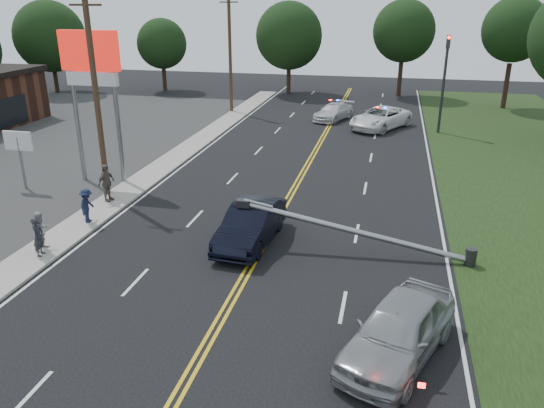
% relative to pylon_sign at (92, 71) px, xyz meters
% --- Properties ---
extents(ground, '(120.00, 120.00, 0.00)m').
position_rel_pylon_sign_xyz_m(ground, '(10.50, -14.00, -6.00)').
color(ground, black).
rests_on(ground, ground).
extents(sidewalk, '(1.80, 70.00, 0.12)m').
position_rel_pylon_sign_xyz_m(sidewalk, '(2.10, -4.00, -5.94)').
color(sidewalk, '#9E988F').
rests_on(sidewalk, ground).
extents(centerline_yellow, '(0.36, 80.00, 0.00)m').
position_rel_pylon_sign_xyz_m(centerline_yellow, '(10.50, -4.00, -5.99)').
color(centerline_yellow, gold).
rests_on(centerline_yellow, ground).
extents(pylon_sign, '(3.20, 0.35, 8.00)m').
position_rel_pylon_sign_xyz_m(pylon_sign, '(0.00, 0.00, 0.00)').
color(pylon_sign, gray).
rests_on(pylon_sign, ground).
extents(small_sign, '(1.60, 0.14, 3.10)m').
position_rel_pylon_sign_xyz_m(small_sign, '(-3.50, -2.00, -3.66)').
color(small_sign, gray).
rests_on(small_sign, ground).
extents(traffic_signal, '(0.28, 0.41, 7.05)m').
position_rel_pylon_sign_xyz_m(traffic_signal, '(18.80, 16.00, -1.79)').
color(traffic_signal, '#2D2D30').
rests_on(traffic_signal, ground).
extents(fallen_streetlight, '(9.36, 0.44, 1.91)m').
position_rel_pylon_sign_xyz_m(fallen_streetlight, '(14.69, -6.00, -5.08)').
color(fallen_streetlight, '#2D2D30').
rests_on(fallen_streetlight, ground).
extents(utility_pole_mid, '(1.60, 0.28, 10.00)m').
position_rel_pylon_sign_xyz_m(utility_pole_mid, '(1.30, -2.00, -0.91)').
color(utility_pole_mid, '#382619').
rests_on(utility_pole_mid, ground).
extents(utility_pole_far, '(1.60, 0.28, 10.00)m').
position_rel_pylon_sign_xyz_m(utility_pole_far, '(1.30, 20.00, -0.91)').
color(utility_pole_far, '#382619').
rests_on(utility_pole_far, ground).
extents(tree_4, '(7.25, 7.25, 9.42)m').
position_rel_pylon_sign_xyz_m(tree_4, '(-20.16, 26.04, -0.21)').
color(tree_4, black).
rests_on(tree_4, ground).
extents(tree_5, '(5.26, 5.26, 7.61)m').
position_rel_pylon_sign_xyz_m(tree_5, '(-9.30, 29.76, -1.03)').
color(tree_5, black).
rests_on(tree_5, ground).
extents(tree_6, '(6.86, 6.86, 9.32)m').
position_rel_pylon_sign_xyz_m(tree_6, '(4.29, 31.07, -0.11)').
color(tree_6, black).
rests_on(tree_6, ground).
extents(tree_7, '(6.13, 6.13, 9.52)m').
position_rel_pylon_sign_xyz_m(tree_7, '(15.80, 31.92, 0.45)').
color(tree_7, black).
rests_on(tree_7, ground).
extents(tree_8, '(5.67, 5.67, 9.78)m').
position_rel_pylon_sign_xyz_m(tree_8, '(25.27, 27.36, 0.93)').
color(tree_8, black).
rests_on(tree_8, ground).
extents(crashed_sedan, '(2.06, 5.06, 1.63)m').
position_rel_pylon_sign_xyz_m(crashed_sedan, '(9.97, -5.89, -5.18)').
color(crashed_sedan, black).
rests_on(crashed_sedan, ground).
extents(waiting_sedan, '(3.74, 5.39, 1.70)m').
position_rel_pylon_sign_xyz_m(waiting_sedan, '(15.93, -12.21, -5.14)').
color(waiting_sedan, '#93959A').
rests_on(waiting_sedan, ground).
extents(emergency_a, '(5.21, 6.47, 1.64)m').
position_rel_pylon_sign_xyz_m(emergency_a, '(14.44, 16.46, -5.18)').
color(emergency_a, white).
rests_on(emergency_a, ground).
extents(emergency_b, '(3.40, 5.00, 1.35)m').
position_rel_pylon_sign_xyz_m(emergency_b, '(10.54, 18.77, -5.32)').
color(emergency_b, silver).
rests_on(emergency_b, ground).
extents(bystander_a, '(0.49, 0.64, 1.56)m').
position_rel_pylon_sign_xyz_m(bystander_a, '(2.34, -9.04, -5.10)').
color(bystander_a, '#26262E').
rests_on(bystander_a, sidewalk).
extents(bystander_b, '(0.79, 0.91, 1.60)m').
position_rel_pylon_sign_xyz_m(bystander_b, '(2.13, -8.52, -5.08)').
color(bystander_b, '#A2A2A6').
rests_on(bystander_b, sidewalk).
extents(bystander_c, '(0.69, 1.06, 1.55)m').
position_rel_pylon_sign_xyz_m(bystander_c, '(2.40, -5.63, -5.10)').
color(bystander_c, '#181E3C').
rests_on(bystander_c, sidewalk).
extents(bystander_d, '(0.65, 1.16, 1.87)m').
position_rel_pylon_sign_xyz_m(bystander_d, '(1.91, -3.02, -4.94)').
color(bystander_d, '#61554D').
rests_on(bystander_d, sidewalk).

